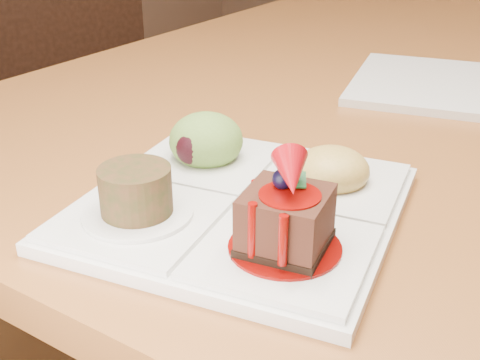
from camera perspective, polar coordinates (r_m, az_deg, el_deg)
The scene contains 5 objects.
ground at distance 1.56m, azimuth 12.78°, elevation -16.07°, with size 6.00×6.00×0.00m, color #512F17.
dining_table at distance 1.22m, azimuth 15.93°, elevation 8.57°, with size 1.00×1.80×0.75m.
chair_left at distance 1.77m, azimuth -14.34°, elevation 9.77°, with size 0.58×0.58×0.98m.
sampler_plate at distance 0.57m, azimuth -0.03°, elevation -0.95°, with size 0.33×0.33×0.11m.
second_plate at distance 0.98m, azimuth 18.92°, elevation 8.48°, with size 0.27×0.27×0.01m, color silver.
Camera 1 is at (0.33, -1.12, 1.03)m, focal length 45.00 mm.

